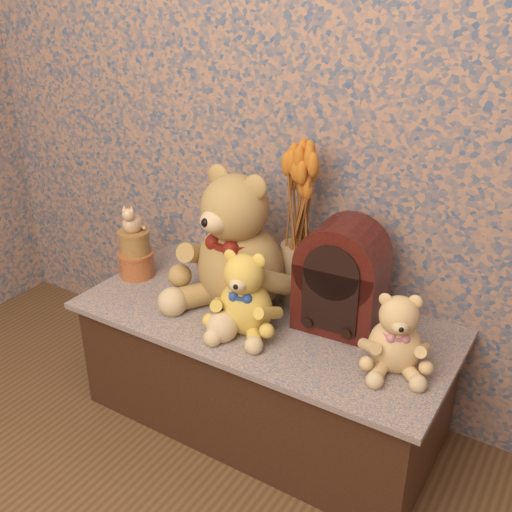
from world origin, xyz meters
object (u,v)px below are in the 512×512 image
Objects in this scene: cathedral_radio at (342,275)px; cat_figurine at (132,217)px; biscuit_tin_lower at (137,264)px; teddy_medium at (246,288)px; teddy_small at (397,328)px; teddy_large at (240,233)px; ceramic_vase at (298,272)px.

cathedral_radio is 3.24× the size of cat_figurine.
teddy_medium is at bearing -9.53° from biscuit_tin_lower.
cathedral_radio is at bearing 127.55° from teddy_small.
cat_figurine is at bearing -177.65° from cathedral_radio.
biscuit_tin_lower is at bearing -177.65° from cathedral_radio.
teddy_small is 2.31× the size of cat_figurine.
teddy_small is at bearing -1.99° from biscuit_tin_lower.
ceramic_vase is at bearing 45.05° from teddy_large.
teddy_medium is 0.56m from cat_figurine.
ceramic_vase is at bearing 130.41° from teddy_small.
teddy_medium reaches higher than ceramic_vase.
cathedral_radio is 0.80m from biscuit_tin_lower.
ceramic_vase is at bearing 64.46° from teddy_medium.
teddy_medium is 0.26m from ceramic_vase.
teddy_small is at bearing -31.56° from cathedral_radio.
cat_figurine is at bearing -164.99° from ceramic_vase.
cathedral_radio is at bearing 21.93° from teddy_medium.
teddy_small is 0.26m from cathedral_radio.
cathedral_radio is 0.22m from ceramic_vase.
ceramic_vase is at bearing 154.85° from cathedral_radio.
teddy_large reaches higher than cathedral_radio.
biscuit_tin_lower is at bearing 0.00° from cat_figurine.
teddy_large is at bearing -177.54° from cathedral_radio.
ceramic_vase is 1.63× the size of biscuit_tin_lower.
cathedral_radio is 2.82× the size of biscuit_tin_lower.
biscuit_tin_lower is at bearing 153.35° from teddy_small.
biscuit_tin_lower is at bearing -164.10° from teddy_large.
cathedral_radio reaches higher than biscuit_tin_lower.
teddy_small is at bearing 1.90° from teddy_large.
teddy_small is 1.02m from cat_figurine.
teddy_small is at bearing -24.93° from ceramic_vase.
cathedral_radio is (0.24, 0.18, 0.03)m from teddy_medium.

